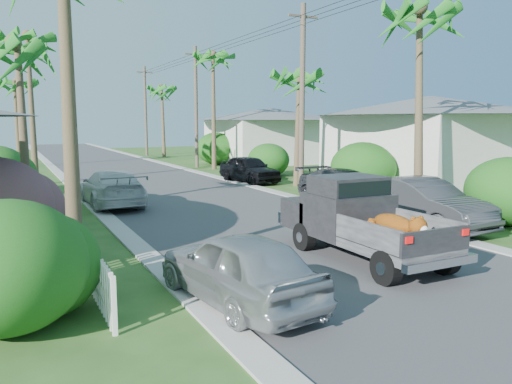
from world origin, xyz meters
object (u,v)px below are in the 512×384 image
parked_car_lf (111,188)px  palm_l_b (17,44)px  palm_r_a (424,10)px  palm_l_d (14,81)px  palm_r_b (298,74)px  palm_r_c (213,56)px  utility_pole_b (302,98)px  parked_car_ln (238,268)px  pickup_truck (354,218)px  palm_l_c (27,37)px  palm_r_d (162,87)px  parked_car_rn (421,204)px  utility_pole_d (146,110)px  house_right_far (270,137)px  utility_pole_c (196,106)px  house_right_near (428,145)px  parked_car_rf (249,169)px  parked_car_rm (345,188)px

parked_car_lf → palm_l_b: 6.35m
parked_car_lf → palm_r_a: palm_r_a is taller
palm_l_d → palm_r_b: size_ratio=1.07×
palm_r_c → utility_pole_b: (-0.60, -13.00, -3.51)m
parked_car_lf → palm_l_d: palm_l_d is taller
parked_car_ln → parked_car_lf: parked_car_lf is taller
pickup_truck → palm_r_b: size_ratio=0.71×
palm_l_c → utility_pole_b: palm_l_c is taller
palm_l_d → utility_pole_b: utility_pole_b is taller
parked_car_lf → palm_r_c: bearing=-127.5°
palm_l_b → palm_r_d: 31.00m
parked_car_rn → utility_pole_d: utility_pole_d is taller
palm_l_c → parked_car_lf: bearing=-75.2°
palm_r_a → house_right_far: bearing=74.4°
palm_r_b → utility_pole_c: bearing=94.4°
parked_car_lf → house_right_far: bearing=-134.8°
parked_car_lf → utility_pole_b: bearing=179.7°
pickup_truck → house_right_near: size_ratio=0.57×
utility_pole_b → palm_l_d: bearing=120.0°
palm_r_a → palm_r_b: (0.30, 9.00, -1.47)m
parked_car_rn → house_right_near: 11.72m
palm_l_c → palm_r_c: 12.84m
palm_r_d → house_right_near: bearing=-76.9°
palm_r_a → utility_pole_d: (-0.70, 37.00, -2.82)m
palm_l_b → parked_car_lf: bearing=16.5°
palm_l_b → palm_l_c: size_ratio=0.80×
parked_car_rn → palm_l_c: palm_l_c is taller
house_right_far → utility_pole_d: 15.16m
palm_r_b → utility_pole_d: bearing=92.0°
house_right_near → house_right_far: house_right_near is taller
parked_car_lf → pickup_truck: bearing=110.3°
palm_r_b → palm_l_c: bearing=150.9°
palm_r_c → palm_r_d: bearing=88.8°
parked_car_lf → utility_pole_b: 9.98m
parked_car_rf → palm_l_b: (-11.80, -5.65, 5.39)m
parked_car_rf → palm_r_b: size_ratio=0.62×
parked_car_rm → palm_r_c: 18.89m
parked_car_ln → utility_pole_c: size_ratio=0.46×
parked_car_ln → house_right_near: size_ratio=0.46×
parked_car_lf → palm_l_c: palm_l_c is taller
palm_l_c → palm_r_b: (12.60, -7.00, -1.96)m
palm_l_c → palm_r_a: bearing=-52.4°
palm_l_d → house_right_far: size_ratio=0.86×
pickup_truck → house_right_far: (12.50, 27.80, 1.11)m
palm_r_c → house_right_far: (6.80, 4.00, -5.99)m
palm_l_d → palm_r_a: palm_r_a is taller
utility_pole_b → parked_car_ln: bearing=-126.2°
pickup_truck → palm_r_c: 25.48m
parked_car_lf → house_right_near: (16.60, -0.94, 1.48)m
parked_car_rm → palm_r_d: (1.50, 31.35, 6.00)m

